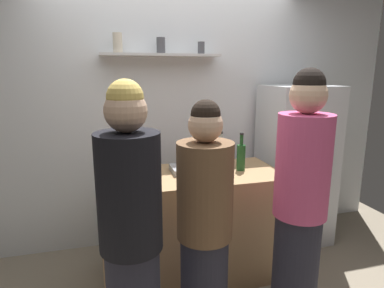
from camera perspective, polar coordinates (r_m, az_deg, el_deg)
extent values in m
cube|color=white|center=(3.33, -3.74, 4.98)|extent=(4.80, 0.10, 2.60)
cube|color=silver|center=(3.12, -5.41, 15.17)|extent=(1.10, 0.22, 0.02)
cylinder|color=beige|center=(3.08, -12.81, 16.78)|extent=(0.08, 0.08, 0.17)
cylinder|color=#4C4C51|center=(3.13, -5.44, 16.69)|extent=(0.08, 0.08, 0.14)
cylinder|color=#4C4C51|center=(3.21, 1.61, 16.36)|extent=(0.06, 0.06, 0.11)
cube|color=silver|center=(3.52, 17.54, -3.47)|extent=(0.65, 0.58, 1.60)
cylinder|color=#99999E|center=(3.36, 23.03, -3.23)|extent=(0.02, 0.02, 0.45)
cube|color=#9E7A51|center=(2.88, 0.00, -13.86)|extent=(1.48, 0.69, 0.91)
cube|color=gray|center=(2.76, -0.10, -4.30)|extent=(0.34, 0.24, 0.05)
cylinder|color=#B2B2B7|center=(2.79, -14.39, -3.87)|extent=(0.11, 0.11, 0.11)
cylinder|color=silver|center=(2.78, -13.90, -2.55)|extent=(0.02, 0.04, 0.17)
cylinder|color=silver|center=(2.76, -13.99, -2.71)|extent=(0.02, 0.03, 0.16)
cylinder|color=silver|center=(2.76, -13.97, -2.55)|extent=(0.01, 0.01, 0.18)
cylinder|color=silver|center=(2.77, -14.84, -2.54)|extent=(0.01, 0.01, 0.18)
cylinder|color=silver|center=(2.77, -14.04, -2.66)|extent=(0.01, 0.02, 0.16)
cylinder|color=silver|center=(2.77, -14.55, -2.43)|extent=(0.01, 0.03, 0.19)
cylinder|color=silver|center=(2.77, -14.51, -2.57)|extent=(0.01, 0.02, 0.18)
cylinder|color=#19471E|center=(2.80, 8.51, -2.37)|extent=(0.07, 0.07, 0.22)
cylinder|color=#19471E|center=(2.76, 8.62, 0.70)|extent=(0.03, 0.03, 0.09)
cylinder|color=black|center=(2.75, 8.65, 1.75)|extent=(0.03, 0.03, 0.02)
cylinder|color=#B2BFB2|center=(2.92, 5.02, -1.71)|extent=(0.07, 0.07, 0.22)
cylinder|color=#B2BFB2|center=(2.88, 5.07, 1.10)|extent=(0.03, 0.03, 0.08)
cylinder|color=#333333|center=(2.87, 5.09, 1.99)|extent=(0.03, 0.03, 0.02)
cylinder|color=silver|center=(2.37, -11.54, -5.94)|extent=(0.09, 0.09, 0.17)
cylinder|color=silver|center=(2.34, -11.64, -3.78)|extent=(0.05, 0.05, 0.02)
cylinder|color=#268C3F|center=(2.34, -11.66, -3.35)|extent=(0.06, 0.06, 0.02)
cylinder|color=#262633|center=(2.47, 17.45, -20.42)|extent=(0.30, 0.30, 0.83)
cylinder|color=#D14C7F|center=(2.17, 18.74, -3.65)|extent=(0.34, 0.34, 0.66)
sphere|color=#D8AD8C|center=(2.09, 19.59, 8.02)|extent=(0.22, 0.22, 0.22)
sphere|color=black|center=(2.09, 19.73, 9.86)|extent=(0.19, 0.19, 0.19)
cylinder|color=black|center=(1.76, -10.85, -8.24)|extent=(0.34, 0.34, 0.64)
sphere|color=#D8AD8C|center=(1.66, -11.46, 5.67)|extent=(0.22, 0.22, 0.22)
sphere|color=#D8B759|center=(1.65, -11.56, 7.92)|extent=(0.18, 0.18, 0.18)
cylinder|color=brown|center=(1.97, 2.27, -8.11)|extent=(0.34, 0.34, 0.59)
sphere|color=#D8AD8C|center=(1.87, 2.37, 3.33)|extent=(0.20, 0.20, 0.20)
sphere|color=black|center=(1.86, 2.39, 5.17)|extent=(0.17, 0.17, 0.17)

